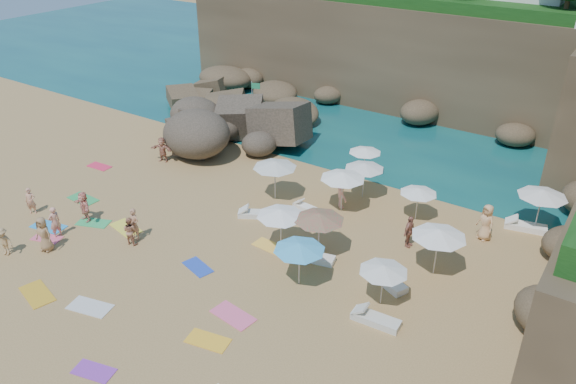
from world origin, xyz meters
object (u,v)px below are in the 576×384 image
Objects in this scene: person_stand_6 at (55,222)px; person_stand_4 at (486,222)px; person_stand_5 at (162,149)px; lounger_0 at (256,214)px; person_stand_2 at (342,192)px; parasol_0 at (275,164)px; person_stand_0 at (31,201)px; person_stand_1 at (130,231)px; rock_outcrop at (227,148)px; parasol_2 at (343,175)px; parasol_1 at (365,150)px; flag_pole at (253,99)px; person_stand_3 at (409,232)px.

person_stand_4 is at bearing 126.73° from person_stand_6.
lounger_0 is at bearing -26.43° from person_stand_5.
person_stand_2 is at bearing -7.08° from person_stand_5.
person_stand_0 is (-9.95, -8.69, -1.39)m from parasol_0.
person_stand_5 reaches higher than person_stand_1.
rock_outcrop is 11.19m from parasol_2.
lounger_0 is (-2.54, -7.62, -1.57)m from parasol_1.
parasol_0 is at bearing -139.79° from person_stand_4.
parasol_1 reaches higher than person_stand_1.
person_stand_5 is 0.98× the size of person_stand_6.
flag_pole is 1.45× the size of parasol_0.
parasol_1 reaches higher than person_stand_6.
parasol_2 is at bearing -78.32° from parasol_1.
parasol_1 is 8.19m from lounger_0.
person_stand_1 is at bearing -75.24° from flag_pole.
person_stand_6 is at bearing -123.30° from parasol_1.
parasol_0 reaches higher than person_stand_4.
parasol_1 is 1.35× the size of person_stand_1.
person_stand_6 is (-6.87, -9.41, -1.30)m from parasol_0.
parasol_2 is 1.46× the size of person_stand_6.
parasol_0 is 8.98m from person_stand_5.
person_stand_0 is at bearing -2.03° from person_stand_1.
lounger_0 is 12.13m from person_stand_0.
flag_pole is 13.10m from parasol_2.
person_stand_5 is at bearing -164.54° from person_stand_6.
parasol_0 is 11.72m from person_stand_6.
person_stand_0 is 1.02× the size of person_stand_1.
person_stand_2 reaches higher than rock_outcrop.
parasol_2 is 1.67× the size of person_stand_1.
person_stand_2 is at bearing -137.25° from person_stand_1.
parasol_2 is at bearing 13.76° from parasol_0.
person_stand_4 is at bearing -20.06° from parasol_1.
person_stand_0 is (-10.26, -6.45, 0.60)m from lounger_0.
lounger_0 is 1.29× the size of person_stand_1.
lounger_0 is 10.17m from person_stand_6.
parasol_0 is 1.64× the size of person_stand_0.
person_stand_4 is (11.10, 2.37, -1.17)m from parasol_0.
person_stand_2 is at bearing -14.85° from rock_outcrop.
person_stand_6 reaches higher than rock_outcrop.
person_stand_1 is 0.76× the size of person_stand_4.
person_stand_0 is at bearing -178.21° from lounger_0.
parasol_0 is 1.27× the size of person_stand_4.
person_stand_1 is at bearing 117.81° from person_stand_6.
parasol_1 is 4.58m from parasol_2.
rock_outcrop is 3.94× the size of person_stand_4.
parasol_0 reaches higher than lounger_0.
person_stand_4 is at bearing -42.88° from person_stand_3.
lounger_0 is at bearing -137.59° from parasol_2.
person_stand_2 is at bearing 18.69° from parasol_0.
person_stand_4 is (2.89, 2.73, 0.13)m from person_stand_3.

